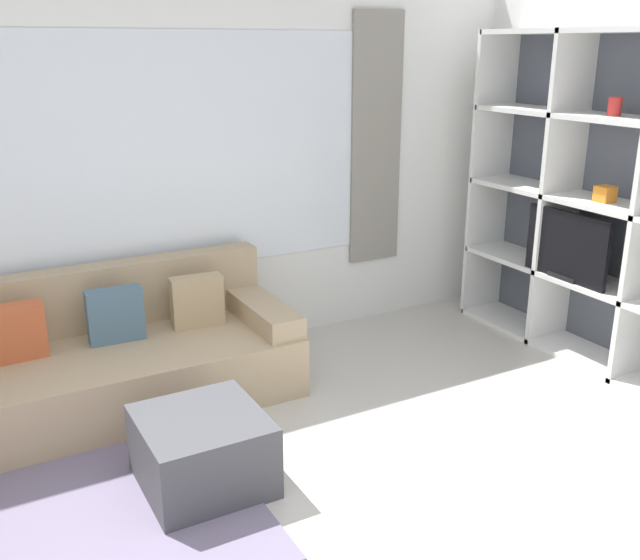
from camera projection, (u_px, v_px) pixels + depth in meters
The scene contains 6 objects.
wall_back at pixel (151, 170), 4.75m from camera, with size 6.95×0.11×2.70m.
wall_right at pixel (620, 167), 4.94m from camera, with size 0.07×3.90×2.70m, color white.
area_rug at pixel (14, 515), 3.43m from camera, with size 2.18×1.91×0.01m, color slate.
shelving_unit at pixel (607, 205), 4.84m from camera, with size 0.42×2.30×2.26m.
couch_main at pixel (116, 359), 4.46m from camera, with size 2.18×0.96×0.81m.
ottoman at pixel (203, 451), 3.62m from camera, with size 0.61×0.62×0.39m.
Camera 1 is at (-1.30, -1.97, 2.16)m, focal length 40.00 mm.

